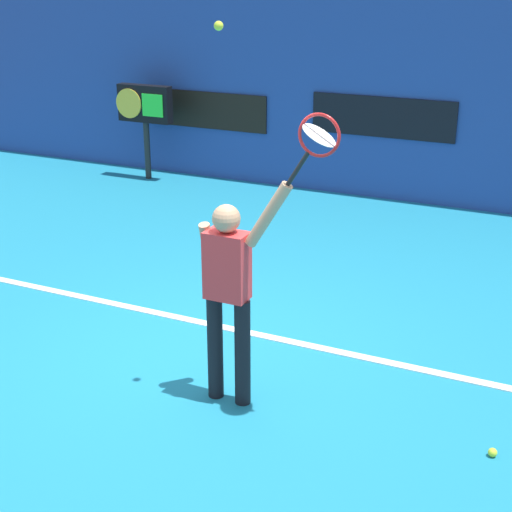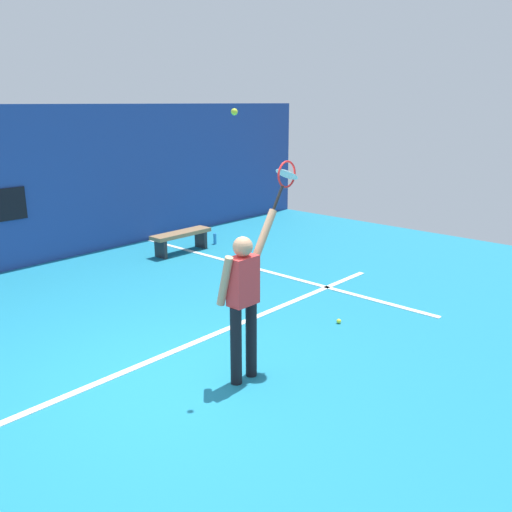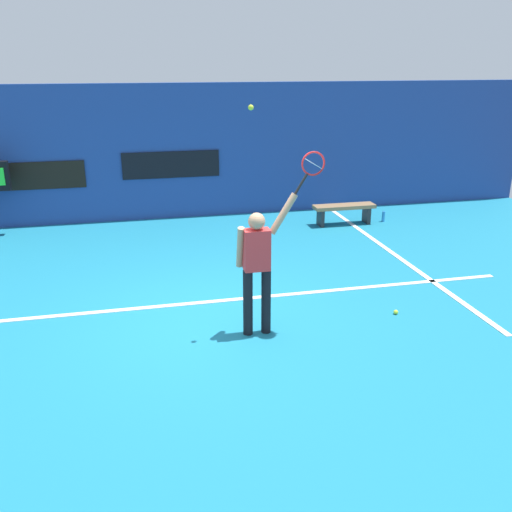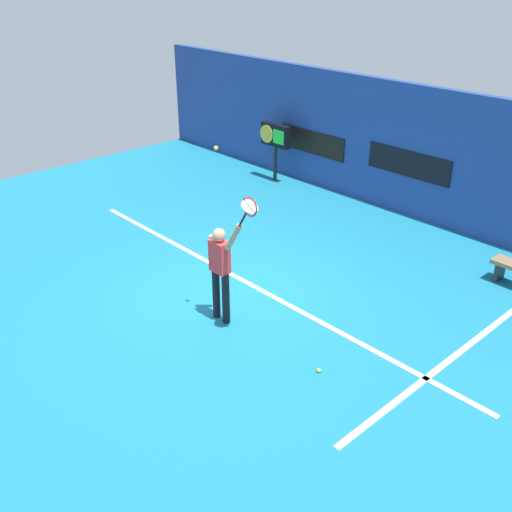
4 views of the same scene
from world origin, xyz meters
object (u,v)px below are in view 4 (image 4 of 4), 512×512
Objects in this scene: tennis_ball at (216,148)px; spare_ball at (319,370)px; tennis_racket at (249,208)px; tennis_player at (220,267)px; scoreboard_clock at (275,137)px.

tennis_ball is 1.00× the size of spare_ball.
tennis_ball is at bearing 176.69° from tennis_racket.
spare_ball is (2.11, 0.11, -0.98)m from tennis_player.
scoreboard_clock is (-4.37, 5.60, -1.79)m from tennis_ball.
scoreboard_clock is at bearing 128.18° from tennis_player.
tennis_ball is (-0.78, 0.04, 0.73)m from tennis_racket.
tennis_ball reaches higher than spare_ball.
spare_ball is (6.55, -5.53, -1.16)m from scoreboard_clock.
tennis_ball is at bearing 150.37° from tennis_player.
spare_ball is at bearing 4.76° from tennis_racket.
spare_ball is at bearing 3.06° from tennis_player.
tennis_player is at bearing 179.65° from tennis_racket.
tennis_player is 1.24× the size of scoreboard_clock.
spare_ball is at bearing -40.18° from scoreboard_clock.
scoreboard_clock is at bearing 132.32° from tennis_racket.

